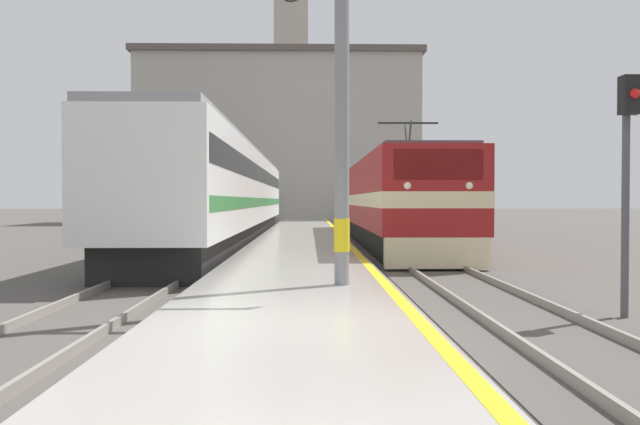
% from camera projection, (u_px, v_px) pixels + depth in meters
% --- Properties ---
extents(ground_plane, '(200.00, 200.00, 0.00)m').
position_uv_depth(ground_plane, '(304.00, 231.00, 38.00)').
color(ground_plane, '#514C47').
extents(platform, '(3.66, 140.00, 0.34)m').
position_uv_depth(platform, '(303.00, 232.00, 33.00)').
color(platform, '#ADA89E').
rests_on(platform, ground).
extents(rail_track_near, '(2.84, 140.00, 0.16)m').
position_uv_depth(rail_track_near, '(371.00, 235.00, 33.07)').
color(rail_track_near, '#514C47').
rests_on(rail_track_near, ground).
extents(rail_track_far, '(2.84, 140.00, 0.16)m').
position_uv_depth(rail_track_far, '(242.00, 235.00, 32.94)').
color(rail_track_far, '#514C47').
rests_on(rail_track_far, ground).
extents(locomotive_train, '(2.92, 19.79, 4.48)m').
position_uv_depth(locomotive_train, '(389.00, 202.00, 25.82)').
color(locomotive_train, black).
rests_on(locomotive_train, ground).
extents(passenger_train, '(2.92, 30.54, 4.05)m').
position_uv_depth(passenger_train, '(230.00, 193.00, 27.79)').
color(passenger_train, black).
rests_on(passenger_train, ground).
extents(catenary_mast, '(3.04, 0.29, 8.57)m').
position_uv_depth(catenary_mast, '(348.00, 47.00, 11.20)').
color(catenary_mast, gray).
rests_on(catenary_mast, platform).
extents(clock_tower, '(4.35, 4.35, 28.94)m').
position_uv_depth(clock_tower, '(291.00, 72.00, 65.07)').
color(clock_tower, '#ADA393').
rests_on(clock_tower, ground).
extents(station_building, '(23.72, 7.92, 14.21)m').
position_uv_depth(station_building, '(279.00, 139.00, 53.13)').
color(station_building, '#A8A399').
rests_on(station_building, ground).
extents(signal_post, '(0.30, 0.39, 3.80)m').
position_uv_depth(signal_post, '(628.00, 156.00, 9.76)').
color(signal_post, '#4C4C51').
rests_on(signal_post, ground).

